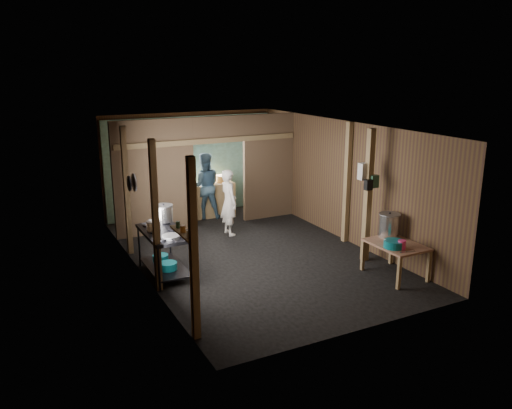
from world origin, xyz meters
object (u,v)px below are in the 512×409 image
prep_table (395,260)px  yellow_tub (222,179)px  gas_range (165,253)px  stock_pot (389,226)px  cook (229,202)px  pink_bucket (402,245)px  stove_pot_large (164,214)px

prep_table → yellow_tub: bearing=103.1°
gas_range → stock_pot: (3.86, -1.57, 0.41)m
stock_pot → prep_table: bearing=-111.2°
stock_pot → cook: cook is taller
cook → stock_pot: bearing=-151.1°
gas_range → cook: cook is taller
prep_table → pink_bucket: pink_bucket is taller
prep_table → pink_bucket: (-0.12, -0.26, 0.39)m
gas_range → yellow_tub: size_ratio=4.40×
gas_range → prep_table: bearing=-27.7°
stove_pot_large → stock_pot: stove_pot_large is taller
stock_pot → cook: size_ratio=0.31×
prep_table → stock_pot: bearing=68.8°
prep_table → cook: 3.98m
stove_pot_large → pink_bucket: size_ratio=2.22×
stock_pot → pink_bucket: bearing=-112.4°
stock_pot → gas_range: bearing=157.8°
stock_pot → yellow_tub: bearing=105.7°
gas_range → stock_pot: bearing=-22.2°
yellow_tub → pink_bucket: bearing=-78.7°
gas_range → prep_table: gas_range is taller
prep_table → pink_bucket: 0.49m
pink_bucket → yellow_tub: bearing=101.3°
stove_pot_large → pink_bucket: (3.42, -2.75, -0.30)m
yellow_tub → stock_pot: bearing=-74.3°
gas_range → yellow_tub: (2.52, 3.18, 0.52)m
stove_pot_large → stock_pot: bearing=-29.8°
gas_range → cook: 2.60m
yellow_tub → cook: 1.65m
stock_pot → yellow_tub: stock_pot is taller
stock_pot → pink_bucket: (-0.26, -0.64, -0.13)m
stove_pot_large → pink_bucket: stove_pot_large is taller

